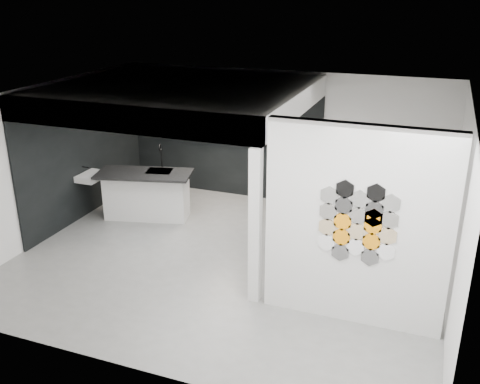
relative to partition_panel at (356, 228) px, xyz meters
name	(u,v)px	position (x,y,z in m)	size (l,w,h in m)	color
floor	(228,260)	(-2.23, 1.00, -1.40)	(7.00, 6.00, 0.01)	slate
partition_panel	(356,228)	(0.00, 0.00, 0.00)	(2.45, 0.15, 2.80)	silver
bay_clad_back	(223,142)	(-3.52, 3.97, -0.22)	(4.40, 0.04, 2.35)	black
bay_clad_left	(86,157)	(-5.70, 2.00, -0.22)	(0.04, 4.00, 2.35)	black
bulkhead	(180,96)	(-3.52, 2.00, 1.15)	(4.40, 4.00, 0.40)	silver
corner_column	(255,227)	(-1.41, 0.00, -0.22)	(0.16, 0.16, 2.35)	silver
fascia_beam	(122,119)	(-3.52, 0.08, 1.15)	(4.40, 0.16, 0.40)	silver
wall_basin	(92,176)	(-5.46, 1.80, -0.55)	(0.40, 0.60, 0.12)	silver
display_shelf	(226,138)	(-3.43, 3.87, -0.10)	(3.00, 0.15, 0.04)	black
kitchen_island	(147,194)	(-4.44, 2.13, -0.90)	(1.98, 1.24, 1.48)	silver
stockpot	(188,130)	(-4.32, 3.87, 0.00)	(0.21, 0.21, 0.17)	black
kettle	(260,137)	(-2.63, 3.87, 0.00)	(0.18, 0.18, 0.15)	black
glass_bowl	(286,141)	(-2.08, 3.87, -0.02)	(0.16, 0.16, 0.11)	gray
glass_vase	(286,140)	(-2.08, 3.87, 0.00)	(0.11, 0.11, 0.15)	gray
bottle_dark	(202,132)	(-3.98, 3.87, -0.01)	(0.06, 0.06, 0.15)	black
utensil_cup	(202,133)	(-3.99, 3.87, -0.02)	(0.09, 0.09, 0.11)	black
hex_tile_cluster	(358,223)	(0.03, -0.09, 0.10)	(1.04, 0.02, 1.16)	white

